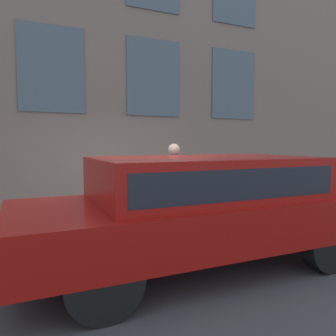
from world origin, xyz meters
The scene contains 5 objects.
ground_plane centered at (0.00, 0.00, 0.00)m, with size 80.00×80.00×0.00m, color #47474C.
sidewalk centered at (1.44, 0.00, 0.09)m, with size 2.88×60.00×0.17m.
fire_hydrant centered at (0.51, -0.44, 0.61)m, with size 0.34×0.45×0.86m.
person centered at (0.89, -0.87, 1.07)m, with size 0.36×0.24×1.49m.
parked_truck_red_near centered at (-1.22, -0.27, 0.88)m, with size 1.91×4.74×1.49m.
Camera 1 is at (-5.00, 1.92, 1.67)m, focal length 35.00 mm.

